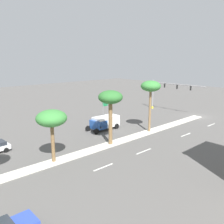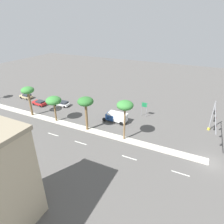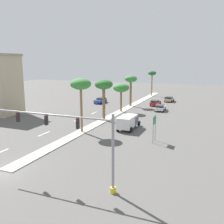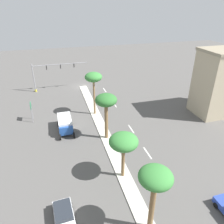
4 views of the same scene
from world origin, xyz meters
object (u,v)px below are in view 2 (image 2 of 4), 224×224
palm_tree_leading (86,103)px  palm_tree_outboard (28,92)px  box_truck (116,117)px  traffic_signal_gantry (213,119)px  directional_road_sign (144,107)px  palm_tree_near (54,101)px  sedan_white_outboard (62,103)px  sedan_red_near (39,103)px  palm_tree_front (125,106)px  sedan_tan_mid (26,96)px

palm_tree_leading → palm_tree_outboard: size_ratio=1.02×
box_truck → traffic_signal_gantry: bearing=-83.6°
traffic_signal_gantry → directional_road_sign: (3.27, 14.93, -1.69)m
palm_tree_near → sedan_white_outboard: palm_tree_near is taller
sedan_red_near → directional_road_sign: bearing=-77.5°
palm_tree_front → palm_tree_outboard: size_ratio=1.12×
directional_road_sign → palm_tree_outboard: bearing=114.9°
palm_tree_front → palm_tree_outboard: (-0.25, 25.07, -0.99)m
palm_tree_outboard → sedan_white_outboard: (7.98, -2.99, -5.64)m
palm_tree_outboard → sedan_white_outboard: palm_tree_outboard is taller
palm_tree_near → sedan_red_near: (5.23, 10.61, -4.47)m
traffic_signal_gantry → box_truck: bearing=96.4°
directional_road_sign → sedan_tan_mid: size_ratio=0.94×
traffic_signal_gantry → sedan_red_near: size_ratio=3.17×
directional_road_sign → palm_tree_front: 12.55m
directional_road_sign → sedan_red_near: directional_road_sign is taller
palm_tree_outboard → sedan_red_near: palm_tree_outboard is taller
palm_tree_front → palm_tree_leading: bearing=90.8°
palm_tree_leading → sedan_white_outboard: 16.52m
palm_tree_near → sedan_white_outboard: size_ratio=1.34×
palm_tree_near → palm_tree_front: bearing=-90.1°
traffic_signal_gantry → box_truck: size_ratio=2.33×
palm_tree_front → directional_road_sign: bearing=-2.6°
traffic_signal_gantry → palm_tree_front: palm_tree_front is taller
palm_tree_front → sedan_tan_mid: size_ratio=2.12×
sedan_red_near → palm_tree_outboard: bearing=-150.7°
palm_tree_leading → palm_tree_outboard: (-0.13, 16.35, -0.10)m
palm_tree_outboard → box_truck: palm_tree_outboard is taller
palm_tree_front → box_truck: palm_tree_front is taller
palm_tree_leading → sedan_red_near: palm_tree_leading is taller
palm_tree_leading → sedan_red_near: size_ratio=1.81×
sedan_tan_mid → sedan_white_outboard: size_ratio=0.85×
palm_tree_front → palm_tree_outboard: 25.09m
sedan_white_outboard → directional_road_sign: bearing=-80.2°
directional_road_sign → palm_tree_leading: bearing=141.7°
palm_tree_near → box_truck: palm_tree_near is taller
palm_tree_leading → box_truck: (6.20, -4.08, -5.23)m
traffic_signal_gantry → palm_tree_outboard: (-8.60, 40.53, 2.04)m
directional_road_sign → sedan_tan_mid: 36.49m
traffic_signal_gantry → sedan_white_outboard: (-0.62, 37.55, -3.59)m
traffic_signal_gantry → sedan_tan_mid: traffic_signal_gantry is taller
traffic_signal_gantry → palm_tree_near: traffic_signal_gantry is taller
palm_tree_leading → sedan_red_near: 20.98m
directional_road_sign → palm_tree_near: bearing=122.6°
directional_road_sign → sedan_tan_mid: directional_road_sign is taller
palm_tree_near → sedan_tan_mid: bearing=67.9°
palm_tree_near → palm_tree_outboard: (-0.29, 7.51, 1.16)m
traffic_signal_gantry → palm_tree_outboard: 41.48m
palm_tree_leading → palm_tree_outboard: palm_tree_leading is taller
palm_tree_outboard → sedan_tan_mid: bearing=54.2°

